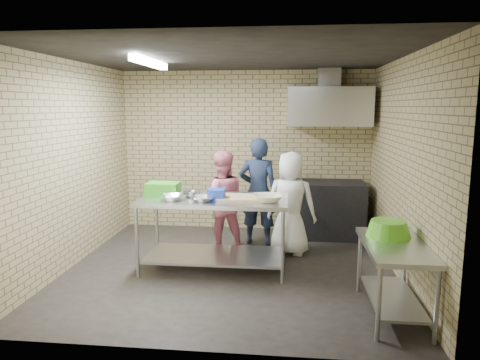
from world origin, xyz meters
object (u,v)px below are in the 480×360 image
(green_basin, at_px, (388,229))
(man_navy, at_px, (258,192))
(side_counter, at_px, (393,279))
(green_crate, at_px, (163,189))
(woman_pink, at_px, (221,201))
(prep_table, at_px, (214,233))
(bottle_green, at_px, (356,112))
(woman_white, at_px, (290,203))
(stove, at_px, (326,209))
(bottle_red, at_px, (331,111))
(blue_tub, at_px, (216,194))

(green_basin, relative_size, man_navy, 0.28)
(side_counter, distance_m, green_crate, 3.05)
(green_crate, bearing_deg, woman_pink, 42.67)
(prep_table, xyz_separation_m, green_crate, (-0.70, 0.12, 0.55))
(bottle_green, bearing_deg, green_crate, -147.01)
(side_counter, distance_m, woman_white, 2.12)
(prep_table, distance_m, side_counter, 2.30)
(prep_table, height_order, woman_pink, woman_pink)
(stove, xyz_separation_m, bottle_red, (0.05, 0.24, 1.58))
(woman_white, bearing_deg, green_basin, 135.82)
(green_basin, xyz_separation_m, bottle_green, (0.02, 2.74, 1.18))
(side_counter, bearing_deg, woman_pink, 137.57)
(bottle_red, xyz_separation_m, man_navy, (-1.12, -0.77, -1.21))
(prep_table, bearing_deg, man_navy, 66.01)
(bottle_red, bearing_deg, green_crate, -142.72)
(bottle_red, relative_size, woman_pink, 0.12)
(bottle_green, xyz_separation_m, woman_white, (-1.03, -1.18, -1.27))
(side_counter, relative_size, stove, 1.00)
(woman_pink, bearing_deg, blue_tub, 80.00)
(stove, relative_size, bottle_red, 6.67)
(man_navy, bearing_deg, woman_pink, 40.79)
(prep_table, relative_size, green_basin, 4.09)
(green_basin, bearing_deg, blue_tub, 158.75)
(side_counter, relative_size, green_crate, 2.87)
(side_counter, xyz_separation_m, green_crate, (-2.72, 1.23, 0.65))
(prep_table, xyz_separation_m, woman_white, (0.98, 0.71, 0.27))
(prep_table, distance_m, bottle_red, 2.93)
(prep_table, relative_size, woman_white, 1.27)
(green_crate, xyz_separation_m, green_basin, (2.70, -0.98, -0.19))
(blue_tub, bearing_deg, bottle_green, 45.25)
(green_crate, distance_m, woman_pink, 0.97)
(stove, distance_m, bottle_green, 1.65)
(man_navy, bearing_deg, bottle_red, -140.31)
(green_basin, bearing_deg, man_navy, 127.22)
(blue_tub, relative_size, woman_pink, 0.14)
(bottle_red, distance_m, man_navy, 1.82)
(side_counter, distance_m, stove, 2.79)
(side_counter, xyz_separation_m, man_navy, (-1.52, 2.22, 0.45))
(prep_table, relative_size, side_counter, 1.57)
(bottle_red, bearing_deg, woman_white, -118.27)
(blue_tub, xyz_separation_m, bottle_red, (1.57, 1.98, 1.02))
(man_navy, relative_size, woman_white, 1.11)
(woman_white, bearing_deg, stove, -109.01)
(bottle_red, bearing_deg, stove, -101.77)
(green_basin, relative_size, woman_pink, 0.31)
(blue_tub, bearing_deg, woman_pink, 94.43)
(woman_white, bearing_deg, side_counter, 132.55)
(stove, distance_m, blue_tub, 2.38)
(bottle_green, relative_size, man_navy, 0.09)
(prep_table, distance_m, bottle_green, 3.16)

